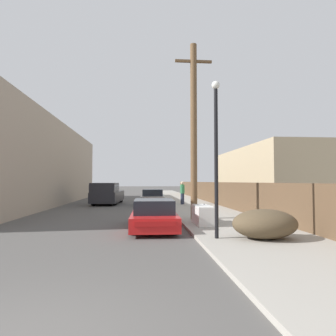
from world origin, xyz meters
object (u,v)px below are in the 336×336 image
object	(u,v)px
utility_pole	(194,128)
pedestrian	(182,192)
parked_sports_car_red	(154,215)
street_lamp	(216,147)
pickup_truck	(107,194)
discarded_fridge	(203,215)
car_parked_mid	(153,198)
brush_pile	(265,224)

from	to	relation	value
utility_pole	pedestrian	distance (m)	9.57
parked_sports_car_red	street_lamp	world-z (taller)	street_lamp
pickup_truck	pedestrian	size ratio (longest dim) A/B	3.28
parked_sports_car_red	pickup_truck	world-z (taller)	pickup_truck
discarded_fridge	car_parked_mid	distance (m)	11.56
brush_pile	pedestrian	world-z (taller)	pedestrian
utility_pole	brush_pile	bearing A→B (deg)	-75.41
discarded_fridge	parked_sports_car_red	distance (m)	2.07
utility_pole	brush_pile	distance (m)	6.55
parked_sports_car_red	street_lamp	size ratio (longest dim) A/B	0.94
parked_sports_car_red	brush_pile	size ratio (longest dim) A/B	2.30
discarded_fridge	street_lamp	distance (m)	3.97
discarded_fridge	pickup_truck	xyz separation A→B (m)	(-5.40, 12.77, 0.38)
parked_sports_car_red	brush_pile	xyz separation A→B (m)	(3.33, -3.03, 0.03)
car_parked_mid	pickup_truck	bearing A→B (deg)	163.94
discarded_fridge	street_lamp	world-z (taller)	street_lamp
discarded_fridge	brush_pile	xyz separation A→B (m)	(1.28, -3.31, 0.07)
pickup_truck	utility_pole	size ratio (longest dim) A/B	0.69
brush_pile	pedestrian	xyz separation A→B (m)	(-0.67, 14.02, 0.46)
car_parked_mid	brush_pile	bearing A→B (deg)	-75.36
pickup_truck	pedestrian	world-z (taller)	pedestrian
brush_pile	pedestrian	distance (m)	14.04
street_lamp	discarded_fridge	bearing A→B (deg)	86.50
utility_pole	brush_pile	size ratio (longest dim) A/B	4.16
parked_sports_car_red	pedestrian	bearing A→B (deg)	77.41
car_parked_mid	pickup_truck	size ratio (longest dim) A/B	0.75
pickup_truck	brush_pile	world-z (taller)	pickup_truck
car_parked_mid	pedestrian	world-z (taller)	pedestrian
pickup_truck	utility_pole	world-z (taller)	utility_pole
street_lamp	pedestrian	world-z (taller)	street_lamp
street_lamp	brush_pile	bearing A→B (deg)	-8.69
car_parked_mid	utility_pole	world-z (taller)	utility_pole
car_parked_mid	pedestrian	xyz separation A→B (m)	(2.26, -0.73, 0.43)
pedestrian	discarded_fridge	bearing A→B (deg)	-93.24
pickup_truck	street_lamp	world-z (taller)	street_lamp
discarded_fridge	brush_pile	bearing A→B (deg)	-68.91
discarded_fridge	utility_pole	bearing A→B (deg)	91.51
parked_sports_car_red	utility_pole	xyz separation A→B (m)	(2.01, 2.07, 3.91)
discarded_fridge	brush_pile	size ratio (longest dim) A/B	0.86
parked_sports_car_red	pedestrian	size ratio (longest dim) A/B	2.65
car_parked_mid	pickup_truck	distance (m)	3.99
discarded_fridge	brush_pile	distance (m)	3.55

